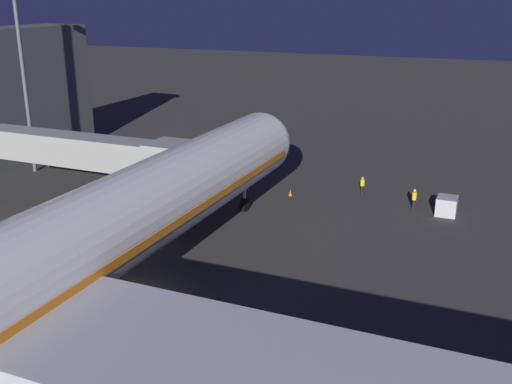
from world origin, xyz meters
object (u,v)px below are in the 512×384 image
Objects in this scene: ground_crew_by_belt_loader at (414,198)px; traffic_cone_nose_port at (290,193)px; jet_bridge at (98,153)px; traffic_cone_nose_starboard at (247,187)px; baggage_container_near_belt at (447,206)px; ground_crew_by_tug at (362,185)px; apron_floodlight_mast at (23,67)px; airliner_at_gate at (11,284)px.

traffic_cone_nose_port is at bearing 3.86° from ground_crew_by_belt_loader.
jet_bridge is 17.64m from traffic_cone_nose_port.
ground_crew_by_belt_loader is at bearing -177.23° from traffic_cone_nose_starboard.
ground_crew_by_tug is (7.84, -2.44, 0.19)m from baggage_container_near_belt.
apron_floodlight_mast is 10.04× the size of baggage_container_near_belt.
baggage_container_near_belt is at bearing 162.68° from ground_crew_by_tug.
traffic_cone_nose_starboard is (18.28, 0.47, -0.50)m from baggage_container_near_belt.
apron_floodlight_mast is at bearing -48.05° from airliner_at_gate.
traffic_cone_nose_port is (11.12, 0.75, -0.74)m from ground_crew_by_belt_loader.
traffic_cone_nose_starboard is at bearing -85.99° from airliner_at_gate.
jet_bridge is at bearing 38.66° from traffic_cone_nose_port.
baggage_container_near_belt is 3.43× the size of traffic_cone_nose_port.
ground_crew_by_belt_loader is (-38.82, -3.76, -9.91)m from apron_floodlight_mast.
ground_crew_by_belt_loader is at bearing -176.14° from traffic_cone_nose_port.
airliner_at_gate reaches higher than apron_floodlight_mast.
traffic_cone_nose_port is (-13.21, -10.57, -5.00)m from jet_bridge.
baggage_container_near_belt is at bearing 174.22° from ground_crew_by_belt_loader.
ground_crew_by_belt_loader reaches higher than baggage_container_near_belt.
traffic_cone_nose_starboard is at bearing 0.00° from traffic_cone_nose_port.
baggage_container_near_belt is 18.30m from traffic_cone_nose_starboard.
baggage_container_near_belt is at bearing -178.06° from traffic_cone_nose_port.
airliner_at_gate is 31.83m from traffic_cone_nose_starboard.
traffic_cone_nose_starboard is (2.20, -31.37, -4.91)m from airliner_at_gate.
jet_bridge reaches higher than ground_crew_by_belt_loader.
ground_crew_by_belt_loader is 5.52m from ground_crew_by_tug.
apron_floodlight_mast reaches higher than traffic_cone_nose_port.
ground_crew_by_belt_loader is at bearing 156.90° from ground_crew_by_tug.
airliner_at_gate reaches higher than baggage_container_near_belt.
airliner_at_gate is at bearing 131.95° from apron_floodlight_mast.
traffic_cone_nose_port is 1.00× the size of traffic_cone_nose_starboard.
jet_bridge is 36.90× the size of traffic_cone_nose_port.
apron_floodlight_mast reaches higher than baggage_container_near_belt.
jet_bridge is at bearing 22.17° from baggage_container_near_belt.
airliner_at_gate is 35.95m from baggage_container_near_belt.
apron_floodlight_mast is at bearing 5.53° from ground_crew_by_belt_loader.
airliner_at_gate is 35.03m from ground_crew_by_belt_loader.
airliner_at_gate reaches higher than ground_crew_by_tug.
ground_crew_by_belt_loader is at bearing -174.47° from apron_floodlight_mast.
traffic_cone_nose_starboard is at bearing 2.77° from ground_crew_by_belt_loader.
airliner_at_gate reaches higher than traffic_cone_nose_port.
apron_floodlight_mast is at bearing 9.95° from ground_crew_by_tug.
airliner_at_gate is at bearing 67.47° from ground_crew_by_belt_loader.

